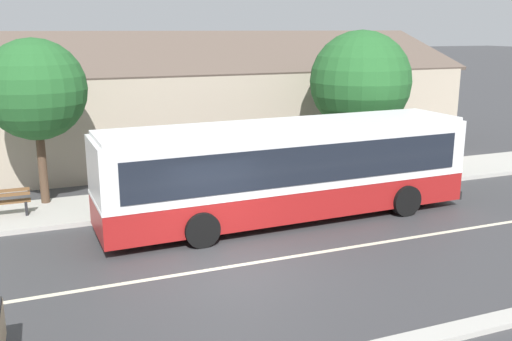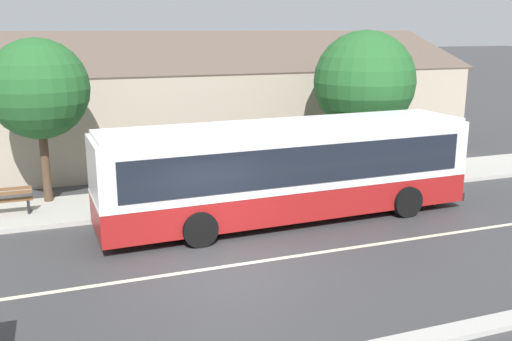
{
  "view_description": "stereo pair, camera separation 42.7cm",
  "coord_description": "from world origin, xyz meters",
  "px_view_note": "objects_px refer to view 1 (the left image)",
  "views": [
    {
      "loc": [
        -4.45,
        -12.69,
        5.85
      ],
      "look_at": [
        1.93,
        3.24,
        1.58
      ],
      "focal_mm": 40.0,
      "sensor_mm": 36.0,
      "label": 1
    },
    {
      "loc": [
        -4.05,
        -12.84,
        5.85
      ],
      "look_at": [
        1.93,
        3.24,
        1.58
      ],
      "focal_mm": 40.0,
      "sensor_mm": 36.0,
      "label": 2
    }
  ],
  "objects_px": {
    "street_tree_secondary": "(35,90)",
    "transit_bus": "(288,168)",
    "bench_by_building": "(4,204)",
    "street_tree_primary": "(359,85)"
  },
  "relations": [
    {
      "from": "transit_bus",
      "to": "street_tree_secondary",
      "type": "distance_m",
      "value": 8.52
    },
    {
      "from": "transit_bus",
      "to": "street_tree_secondary",
      "type": "bearing_deg",
      "value": 149.48
    },
    {
      "from": "street_tree_secondary",
      "to": "transit_bus",
      "type": "bearing_deg",
      "value": -30.52
    },
    {
      "from": "transit_bus",
      "to": "bench_by_building",
      "type": "xyz_separation_m",
      "value": [
        -8.29,
        3.02,
        -1.09
      ]
    },
    {
      "from": "bench_by_building",
      "to": "street_tree_primary",
      "type": "distance_m",
      "value": 13.57
    },
    {
      "from": "street_tree_primary",
      "to": "street_tree_secondary",
      "type": "bearing_deg",
      "value": 178.9
    },
    {
      "from": "street_tree_primary",
      "to": "transit_bus",
      "type": "bearing_deg",
      "value": -141.13
    },
    {
      "from": "transit_bus",
      "to": "bench_by_building",
      "type": "relative_size",
      "value": 7.73
    },
    {
      "from": "transit_bus",
      "to": "street_tree_primary",
      "type": "xyz_separation_m",
      "value": [
        4.88,
        3.94,
        2.05
      ]
    },
    {
      "from": "street_tree_primary",
      "to": "street_tree_secondary",
      "type": "height_order",
      "value": "street_tree_primary"
    }
  ]
}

